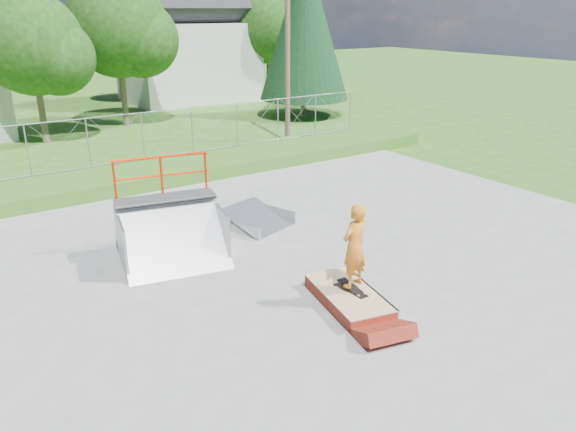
% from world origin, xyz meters
% --- Properties ---
extents(ground, '(120.00, 120.00, 0.00)m').
position_xyz_m(ground, '(0.00, 0.00, 0.00)').
color(ground, '#2E611B').
rests_on(ground, ground).
extents(concrete_pad, '(20.00, 16.00, 0.04)m').
position_xyz_m(concrete_pad, '(0.00, 0.00, 0.02)').
color(concrete_pad, gray).
rests_on(concrete_pad, ground).
extents(grass_berm, '(24.00, 3.00, 0.50)m').
position_xyz_m(grass_berm, '(0.00, 9.50, 0.25)').
color(grass_berm, '#2E611B').
rests_on(grass_berm, ground).
extents(grind_box, '(1.49, 2.37, 0.33)m').
position_xyz_m(grind_box, '(-0.13, -1.65, 0.16)').
color(grind_box, maroon).
rests_on(grind_box, concrete_pad).
extents(quarter_pipe, '(2.82, 2.52, 2.45)m').
position_xyz_m(quarter_pipe, '(-2.31, 2.38, 1.23)').
color(quarter_pipe, '#A1A4A9').
rests_on(quarter_pipe, concrete_pad).
extents(flat_bank_ramp, '(2.05, 2.12, 0.49)m').
position_xyz_m(flat_bank_ramp, '(0.61, 3.32, 0.25)').
color(flat_bank_ramp, '#A1A4A9').
rests_on(flat_bank_ramp, concrete_pad).
extents(skateboard, '(0.22, 0.80, 0.13)m').
position_xyz_m(skateboard, '(-0.04, -1.66, 0.37)').
color(skateboard, black).
rests_on(skateboard, grind_box).
extents(skater, '(0.73, 0.56, 1.78)m').
position_xyz_m(skater, '(-0.04, -1.66, 1.26)').
color(skater, orange).
rests_on(skater, grind_box).
extents(chain_link_fence, '(20.00, 0.06, 1.80)m').
position_xyz_m(chain_link_fence, '(0.00, 10.50, 1.40)').
color(chain_link_fence, gray).
rests_on(chain_link_fence, grass_berm).
extents(gable_house, '(8.40, 6.08, 8.94)m').
position_xyz_m(gable_house, '(9.00, 26.00, 3.84)').
color(gable_house, beige).
rests_on(gable_house, ground).
extents(utility_pole, '(0.24, 0.24, 8.00)m').
position_xyz_m(utility_pole, '(7.50, 12.00, 4.00)').
color(utility_pole, brown).
rests_on(utility_pole, ground).
extents(tree_left_near, '(4.76, 4.48, 6.65)m').
position_xyz_m(tree_left_near, '(-1.75, 17.83, 4.24)').
color(tree_left_near, brown).
rests_on(tree_left_near, ground).
extents(tree_center, '(5.44, 5.12, 7.60)m').
position_xyz_m(tree_center, '(2.78, 19.81, 4.85)').
color(tree_center, brown).
rests_on(tree_center, ground).
extents(tree_right_far, '(5.10, 4.80, 7.12)m').
position_xyz_m(tree_right_far, '(14.27, 23.82, 4.54)').
color(tree_right_far, brown).
rests_on(tree_right_far, ground).
extents(tree_back_mid, '(4.08, 3.84, 5.70)m').
position_xyz_m(tree_back_mid, '(5.21, 27.86, 3.63)').
color(tree_back_mid, brown).
rests_on(tree_back_mid, ground).
extents(conifer_tree, '(5.04, 5.04, 9.10)m').
position_xyz_m(conifer_tree, '(12.00, 17.00, 5.05)').
color(conifer_tree, brown).
rests_on(conifer_tree, ground).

